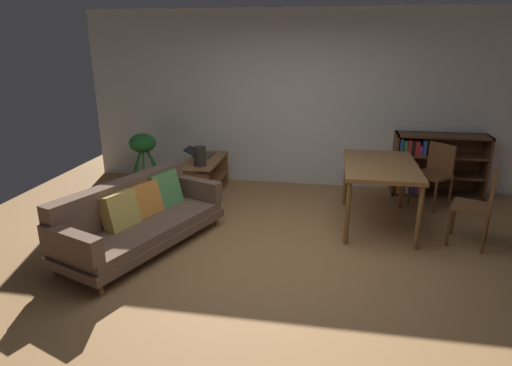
{
  "coord_description": "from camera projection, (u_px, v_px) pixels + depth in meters",
  "views": [
    {
      "loc": [
        0.54,
        -4.12,
        2.25
      ],
      "look_at": [
        -0.28,
        0.51,
        0.68
      ],
      "focal_mm": 30.38,
      "sensor_mm": 36.0,
      "label": 1
    }
  ],
  "objects": [
    {
      "name": "bookshelf",
      "position": [
        431.0,
        164.0,
        6.5
      ],
      "size": [
        1.32,
        0.36,
        0.93
      ],
      "color": "#56351E",
      "rests_on": "ground_plane"
    },
    {
      "name": "dining_chair_far",
      "position": [
        435.0,
        171.0,
        6.02
      ],
      "size": [
        0.59,
        0.59,
        0.88
      ],
      "color": "brown",
      "rests_on": "ground_plane"
    },
    {
      "name": "ground_plane",
      "position": [
        274.0,
        259.0,
        4.65
      ],
      "size": [
        8.16,
        8.16,
        0.0
      ],
      "primitive_type": "plane",
      "color": "#9E7042"
    },
    {
      "name": "dining_chair_near",
      "position": [
        479.0,
        203.0,
        4.81
      ],
      "size": [
        0.52,
        0.51,
        0.92
      ],
      "color": "brown",
      "rests_on": "ground_plane"
    },
    {
      "name": "open_laptop",
      "position": [
        201.0,
        154.0,
        6.63
      ],
      "size": [
        0.42,
        0.33,
        0.11
      ],
      "color": "#333338",
      "rests_on": "media_console"
    },
    {
      "name": "back_wall_panel",
      "position": [
        298.0,
        100.0,
        6.75
      ],
      "size": [
        6.8,
        0.1,
        2.7
      ],
      "primitive_type": "cube",
      "color": "silver",
      "rests_on": "ground_plane"
    },
    {
      "name": "media_console",
      "position": [
        204.0,
        178.0,
        6.48
      ],
      "size": [
        0.46,
        1.15,
        0.55
      ],
      "color": "brown",
      "rests_on": "ground_plane"
    },
    {
      "name": "fabric_couch",
      "position": [
        138.0,
        217.0,
        4.86
      ],
      "size": [
        1.44,
        2.13,
        0.75
      ],
      "color": "brown",
      "rests_on": "ground_plane"
    },
    {
      "name": "potted_floor_plant",
      "position": [
        144.0,
        155.0,
        6.83
      ],
      "size": [
        0.42,
        0.44,
        0.85
      ],
      "color": "#9E9389",
      "rests_on": "ground_plane"
    },
    {
      "name": "desk_speaker",
      "position": [
        200.0,
        156.0,
        6.07
      ],
      "size": [
        0.17,
        0.17,
        0.27
      ],
      "color": "#2D2823",
      "rests_on": "media_console"
    },
    {
      "name": "dining_table",
      "position": [
        380.0,
        170.0,
        5.31
      ],
      "size": [
        0.87,
        1.38,
        0.8
      ],
      "color": "brown",
      "rests_on": "ground_plane"
    }
  ]
}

